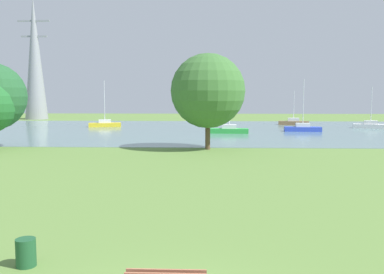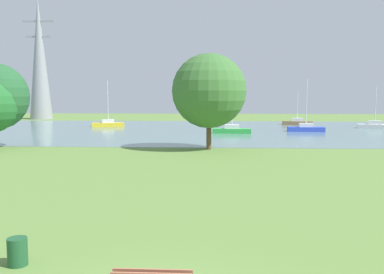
% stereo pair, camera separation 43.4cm
% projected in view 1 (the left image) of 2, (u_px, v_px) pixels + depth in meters
% --- Properties ---
extents(ground_plane, '(160.00, 160.00, 0.00)m').
position_uv_depth(ground_plane, '(196.00, 161.00, 31.37)').
color(ground_plane, olive).
extents(litter_bin, '(0.56, 0.56, 0.80)m').
position_uv_depth(litter_bin, '(26.00, 253.00, 12.11)').
color(litter_bin, '#1E512D').
rests_on(litter_bin, ground).
extents(water_surface, '(140.00, 40.00, 0.02)m').
position_uv_depth(water_surface, '(202.00, 130.00, 59.21)').
color(water_surface, slate).
rests_on(water_surface, ground).
extents(sailboat_blue, '(4.91, 1.89, 6.91)m').
position_uv_depth(sailboat_blue, '(303.00, 128.00, 56.87)').
color(sailboat_blue, blue).
rests_on(sailboat_blue, water_surface).
extents(sailboat_white, '(5.03, 2.76, 6.00)m').
position_uv_depth(sailboat_white, '(371.00, 125.00, 62.22)').
color(sailboat_white, white).
rests_on(sailboat_white, water_surface).
extents(sailboat_yellow, '(5.02, 2.61, 6.99)m').
position_uv_depth(sailboat_yellow, '(105.00, 124.00, 64.93)').
color(sailboat_yellow, yellow).
rests_on(sailboat_yellow, water_surface).
extents(sailboat_brown, '(4.98, 2.26, 5.49)m').
position_uv_depth(sailboat_brown, '(293.00, 122.00, 69.40)').
color(sailboat_brown, brown).
rests_on(sailboat_brown, water_surface).
extents(sailboat_green, '(4.89, 1.80, 7.95)m').
position_uv_depth(sailboat_green, '(229.00, 130.00, 54.07)').
color(sailboat_green, green).
rests_on(sailboat_green, water_surface).
extents(tree_west_near, '(6.59, 6.59, 8.50)m').
position_uv_depth(tree_west_near, '(208.00, 91.00, 37.67)').
color(tree_west_near, brown).
rests_on(tree_west_near, ground).
extents(electricity_pylon, '(6.40, 4.40, 24.18)m').
position_uv_depth(electricity_pylon, '(35.00, 58.00, 84.79)').
color(electricity_pylon, gray).
rests_on(electricity_pylon, ground).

